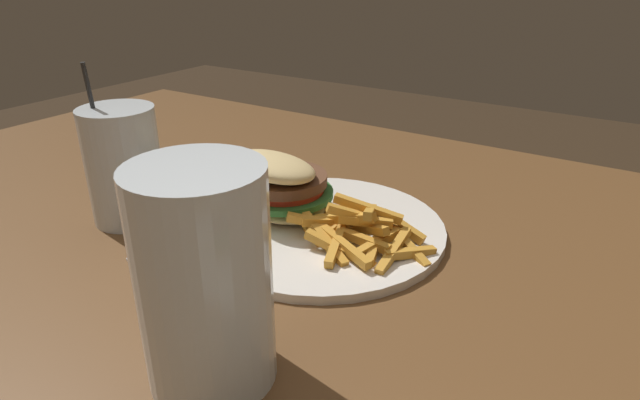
% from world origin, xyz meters
% --- Properties ---
extents(meal_plate_near, '(0.29, 0.29, 0.09)m').
position_xyz_m(meal_plate_near, '(0.14, -0.24, 0.80)').
color(meal_plate_near, white).
rests_on(meal_plate_near, dining_table).
extents(beer_glass, '(0.10, 0.10, 0.17)m').
position_xyz_m(beer_glass, '(0.06, -0.01, 0.85)').
color(beer_glass, silver).
rests_on(beer_glass, dining_table).
extents(juice_glass, '(0.09, 0.09, 0.19)m').
position_xyz_m(juice_glass, '(0.33, -0.15, 0.83)').
color(juice_glass, silver).
rests_on(juice_glass, dining_table).
extents(spoon, '(0.19, 0.09, 0.02)m').
position_xyz_m(spoon, '(0.10, -0.03, 0.78)').
color(spoon, silver).
rests_on(spoon, dining_table).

